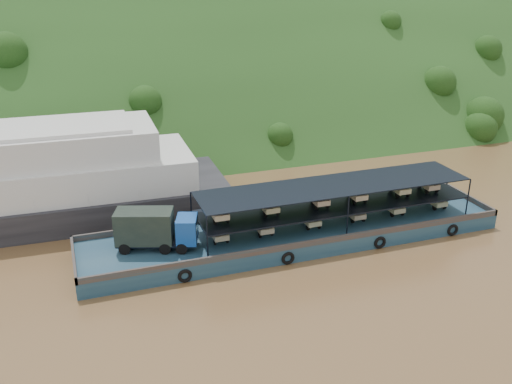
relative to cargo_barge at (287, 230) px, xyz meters
name	(u,v)px	position (x,y,z in m)	size (l,w,h in m)	color
ground	(290,237)	(0.63, 0.84, -1.08)	(160.00, 160.00, 0.00)	brown
hillside	(191,129)	(0.63, 36.84, -1.08)	(140.00, 28.00, 28.00)	#1D3714
cargo_barge	(287,230)	(0.00, 0.00, 0.00)	(35.00, 7.18, 4.54)	#15334B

